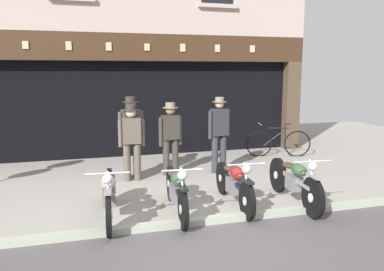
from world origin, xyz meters
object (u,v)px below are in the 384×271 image
object	(u,v)px
motorcycle_left	(109,193)
advert_board_near	(190,95)
motorcycle_center_left	(176,189)
assistant_far_right	(132,138)
motorcycle_center	(234,183)
leaning_bicycle	(278,142)
motorcycle_center_right	(294,180)
salesman_right	(219,131)
shopkeeper_center	(171,135)
salesman_left	(131,133)

from	to	relation	value
motorcycle_left	advert_board_near	bearing A→B (deg)	-114.47
motorcycle_center_left	advert_board_near	distance (m)	5.18
advert_board_near	assistant_far_right	bearing A→B (deg)	-128.16
motorcycle_left	assistant_far_right	size ratio (longest dim) A/B	1.21
motorcycle_center_left	motorcycle_center	bearing A→B (deg)	-169.75
leaning_bicycle	motorcycle_center_right	bearing A→B (deg)	172.08
motorcycle_left	leaning_bicycle	world-z (taller)	leaning_bicycle
salesman_right	leaning_bicycle	distance (m)	2.54
assistant_far_right	leaning_bicycle	bearing A→B (deg)	-160.83
motorcycle_center_left	motorcycle_center_right	world-z (taller)	motorcycle_center_right
motorcycle_left	salesman_right	distance (m)	3.55
shopkeeper_center	leaning_bicycle	bearing A→B (deg)	-171.69
salesman_right	assistant_far_right	xyz separation A→B (m)	(-2.02, -0.14, -0.05)
motorcycle_left	salesman_left	xyz separation A→B (m)	(0.67, 2.40, 0.57)
motorcycle_left	advert_board_near	xyz separation A→B (m)	(2.67, 4.72, 1.24)
motorcycle_center_right	assistant_far_right	xyz separation A→B (m)	(-2.55, 2.29, 0.49)
salesman_left	assistant_far_right	world-z (taller)	salesman_left
motorcycle_center_left	shopkeeper_center	world-z (taller)	shopkeeper_center
shopkeeper_center	leaning_bicycle	size ratio (longest dim) A/B	0.95
shopkeeper_center	leaning_bicycle	xyz separation A→B (m)	(3.29, 1.05, -0.53)
motorcycle_center_left	salesman_left	bearing A→B (deg)	-75.25
advert_board_near	motorcycle_left	bearing A→B (deg)	-119.49
shopkeeper_center	assistant_far_right	distance (m)	0.95
salesman_left	leaning_bicycle	size ratio (longest dim) A/B	1.04
motorcycle_center_right	assistant_far_right	bearing A→B (deg)	-36.39
shopkeeper_center	leaning_bicycle	world-z (taller)	shopkeeper_center
motorcycle_center	salesman_left	size ratio (longest dim) A/B	1.11
assistant_far_right	motorcycle_left	bearing A→B (deg)	74.98
motorcycle_center_right	leaning_bicycle	xyz separation A→B (m)	(1.65, 3.61, -0.05)
motorcycle_center_right	leaning_bicycle	distance (m)	3.97
salesman_right	shopkeeper_center	bearing A→B (deg)	-16.35
motorcycle_center	advert_board_near	distance (m)	4.87
motorcycle_center_right	shopkeeper_center	bearing A→B (deg)	-51.75
motorcycle_center_left	motorcycle_center_right	xyz separation A→B (m)	(2.12, -0.10, 0.01)
motorcycle_left	motorcycle_center_right	size ratio (longest dim) A/B	0.96
advert_board_near	leaning_bicycle	size ratio (longest dim) A/B	0.65
motorcycle_center_left	salesman_right	distance (m)	2.88
salesman_right	advert_board_near	distance (m)	2.53
motorcycle_center_right	motorcycle_left	bearing A→B (deg)	2.79
motorcycle_center	motorcycle_center_left	bearing A→B (deg)	9.06
motorcycle_left	motorcycle_center_left	bearing A→B (deg)	-177.82
motorcycle_center_right	salesman_right	world-z (taller)	salesman_right
motorcycle_center_right	assistant_far_right	size ratio (longest dim) A/B	1.25
motorcycle_center_left	motorcycle_center	distance (m)	1.06
assistant_far_right	leaning_bicycle	xyz separation A→B (m)	(4.20, 1.32, -0.54)
motorcycle_center_right	motorcycle_center_left	bearing A→B (deg)	2.85
motorcycle_center_left	motorcycle_left	bearing A→B (deg)	2.38
shopkeeper_center	salesman_right	world-z (taller)	salesman_right
motorcycle_left	shopkeeper_center	distance (m)	2.90
salesman_right	leaning_bicycle	world-z (taller)	salesman_right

